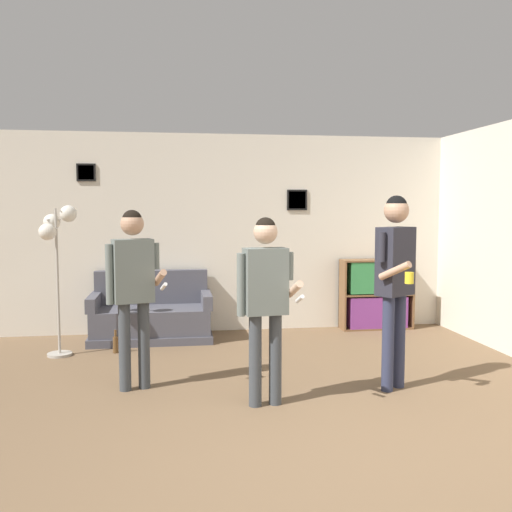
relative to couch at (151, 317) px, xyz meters
name	(u,v)px	position (x,y,z in m)	size (l,w,h in m)	color
ground_plane	(347,479)	(1.36, -4.07, -0.29)	(20.00, 20.00, 0.00)	brown
wall_back	(251,233)	(1.36, 0.42, 1.06)	(7.90, 0.08, 2.70)	silver
couch	(151,317)	(0.00, 0.00, 0.00)	(1.54, 0.80, 0.87)	#4C4C56
bookshelf	(377,294)	(3.11, 0.20, 0.20)	(1.01, 0.30, 0.98)	brown
floor_lamp	(56,239)	(-1.02, -0.69, 1.06)	(0.40, 0.43, 1.73)	#ADA89E
person_player_foreground_left	(133,280)	(-0.08, -2.07, 0.75)	(0.56, 0.42, 1.68)	#3D4247
person_player_foreground_center	(265,292)	(1.07, -2.67, 0.70)	(0.53, 0.43, 1.62)	#3D4247
person_watcher_holding_cup	(395,269)	(2.33, -2.41, 0.84)	(0.43, 0.59, 1.82)	#2D334C
bottle_on_floor	(116,344)	(-0.39, -0.66, -0.18)	(0.06, 0.06, 0.27)	brown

